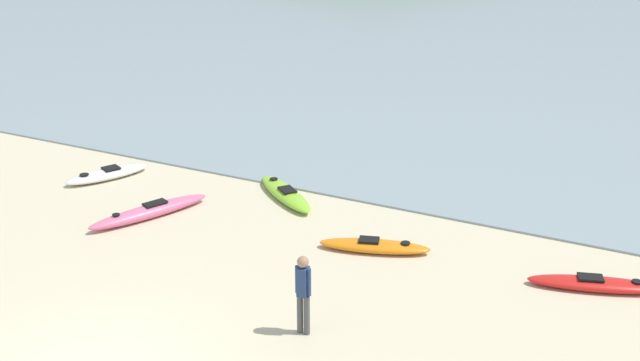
# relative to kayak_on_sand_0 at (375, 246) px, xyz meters

# --- Properties ---
(bay_water) EXTENTS (160.00, 70.00, 0.06)m
(bay_water) POSITION_rel_kayak_on_sand_0_xyz_m (-2.43, 37.64, -0.10)
(bay_water) COLOR gray
(bay_water) RESTS_ON ground_plane
(kayak_on_sand_0) EXTENTS (2.74, 1.44, 0.31)m
(kayak_on_sand_0) POSITION_rel_kayak_on_sand_0_xyz_m (0.00, 0.00, 0.00)
(kayak_on_sand_0) COLOR orange
(kayak_on_sand_0) RESTS_ON ground_plane
(kayak_on_sand_1) EXTENTS (2.99, 1.50, 0.30)m
(kayak_on_sand_1) POSITION_rel_kayak_on_sand_0_xyz_m (5.03, 0.52, -0.01)
(kayak_on_sand_1) COLOR red
(kayak_on_sand_1) RESTS_ON ground_plane
(kayak_on_sand_2) EXTENTS (1.80, 3.44, 0.38)m
(kayak_on_sand_2) POSITION_rel_kayak_on_sand_0_xyz_m (-6.12, -0.89, 0.03)
(kayak_on_sand_2) COLOR #E5668C
(kayak_on_sand_2) RESTS_ON ground_plane
(kayak_on_sand_3) EXTENTS (2.87, 2.38, 0.34)m
(kayak_on_sand_3) POSITION_rel_kayak_on_sand_0_xyz_m (-3.61, 1.95, 0.01)
(kayak_on_sand_3) COLOR #8CCC2D
(kayak_on_sand_3) RESTS_ON ground_plane
(kayak_on_sand_4) EXTENTS (1.75, 2.70, 0.33)m
(kayak_on_sand_4) POSITION_rel_kayak_on_sand_0_xyz_m (-9.19, 0.83, 0.01)
(kayak_on_sand_4) COLOR white
(kayak_on_sand_4) RESTS_ON ground_plane
(person_near_foreground) EXTENTS (0.34, 0.24, 1.66)m
(person_near_foreground) POSITION_rel_kayak_on_sand_0_xyz_m (0.24, -3.97, 0.82)
(person_near_foreground) COLOR #4C4C4C
(person_near_foreground) RESTS_ON ground_plane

